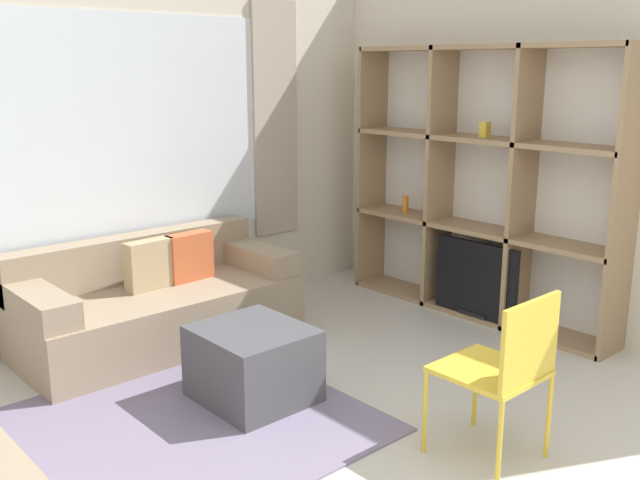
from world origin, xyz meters
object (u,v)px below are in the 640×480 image
object	(u,v)px
shelving_unit	(483,189)
folding_chair	(505,364)
ottoman	(253,364)
couch_main	(157,304)

from	to	relation	value
shelving_unit	folding_chair	world-z (taller)	shelving_unit
shelving_unit	ottoman	xyz separation A→B (m)	(-2.22, -0.05, -0.76)
couch_main	ottoman	world-z (taller)	couch_main
shelving_unit	couch_main	size ratio (longest dim) A/B	1.21
couch_main	ottoman	xyz separation A→B (m)	(-0.04, -1.16, -0.06)
folding_chair	shelving_unit	bearing A→B (deg)	-140.90
shelving_unit	ottoman	size ratio (longest dim) A/B	3.65
couch_main	folding_chair	xyz separation A→B (m)	(0.46, -2.50, 0.24)
shelving_unit	folding_chair	size ratio (longest dim) A/B	2.64
shelving_unit	folding_chair	bearing A→B (deg)	-140.90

